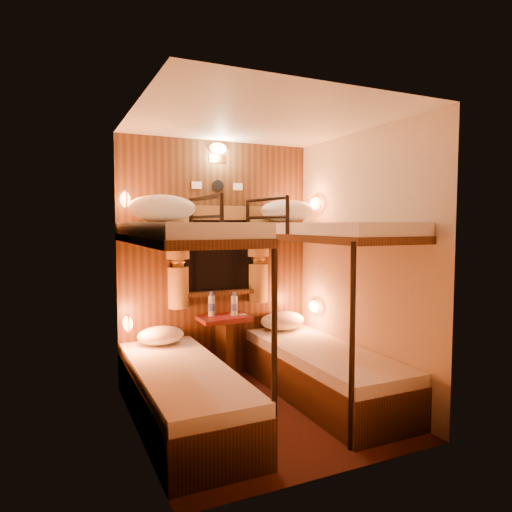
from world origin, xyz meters
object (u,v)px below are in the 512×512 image
bunk_left (182,354)px  bottle_right (234,306)px  bunk_right (323,336)px  table (224,340)px  bottle_left (212,306)px

bunk_left → bottle_right: bunk_left is taller
bunk_right → bottle_right: size_ratio=7.95×
table → bottle_left: 0.36m
bottle_left → bottle_right: bearing=-22.1°
bunk_right → table: 1.02m
bunk_left → bottle_right: bearing=45.4°
bottle_right → bunk_right: bearing=-54.0°
bunk_right → bottle_left: size_ratio=7.67×
bottle_left → bottle_right: bottle_left is taller
bunk_left → bunk_right: size_ratio=1.00×
bottle_left → table: bearing=-28.5°
bunk_right → bottle_left: 1.15m
bunk_left → bottle_right: 1.08m
bottle_right → table: bearing=166.0°
bunk_left → bunk_right: same height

